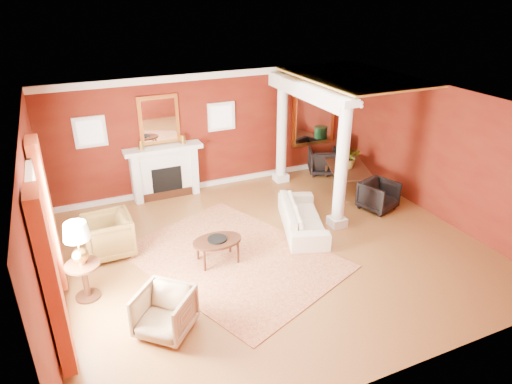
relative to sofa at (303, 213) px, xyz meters
name	(u,v)px	position (x,y,z in m)	size (l,w,h in m)	color
ground	(273,249)	(-0.94, -0.48, -0.39)	(8.00, 8.00, 0.00)	brown
room_shell	(274,154)	(-0.94, -0.48, 1.62)	(8.04, 7.04, 2.92)	#5E1D0D
fireplace	(165,172)	(-2.24, 2.84, 0.25)	(1.85, 0.42, 1.29)	white
overmantel_mirror	(159,120)	(-2.24, 2.97, 1.51)	(0.95, 0.07, 1.15)	gold
flank_window_left	(90,132)	(-3.79, 2.98, 1.41)	(0.70, 0.07, 0.70)	white
flank_window_right	(221,116)	(-0.69, 2.98, 1.41)	(0.70, 0.07, 0.70)	white
left_window	(48,245)	(-4.83, -1.08, 1.03)	(0.21, 2.55, 2.60)	white
column_front	(342,165)	(0.76, -0.18, 1.03)	(0.36, 0.36, 2.80)	white
column_back	(282,129)	(0.76, 2.52, 1.03)	(0.36, 0.36, 2.80)	white
header_beam	(306,91)	(0.76, 1.42, 2.23)	(0.30, 3.20, 0.32)	white
amber_ceiling	(354,77)	(1.91, 1.27, 2.48)	(2.30, 3.40, 0.04)	gold
dining_mirror	(314,115)	(1.96, 2.97, 1.16)	(1.30, 0.07, 1.70)	gold
chandelier	(352,103)	(1.96, 1.32, 1.85)	(0.60, 0.62, 0.75)	#AF8737
crown_trim	(210,75)	(-0.94, 2.98, 2.43)	(8.00, 0.08, 0.16)	white
base_trim	(215,183)	(-0.94, 2.98, -0.33)	(8.00, 0.08, 0.12)	white
rug	(234,258)	(-1.76, -0.46, -0.39)	(2.89, 3.86, 0.02)	maroon
sofa	(303,213)	(0.00, 0.00, 0.00)	(2.02, 0.59, 0.79)	beige
armchair_leopard	(108,234)	(-3.89, 0.66, 0.06)	(0.88, 0.82, 0.90)	black
armchair_stripe	(164,310)	(-3.43, -1.90, 0.00)	(0.76, 0.72, 0.79)	tan
coffee_table	(217,242)	(-2.07, -0.44, 0.03)	(0.94, 0.94, 0.48)	black
coffee_book	(216,234)	(-2.08, -0.38, 0.18)	(0.15, 0.02, 0.20)	black
side_table	(79,249)	(-4.44, -0.55, 0.55)	(0.57, 0.57, 1.42)	black
dining_table	(349,172)	(2.10, 1.37, 0.07)	(1.67, 0.59, 0.93)	black
dining_chair_near	(379,194)	(2.07, 0.12, -0.02)	(0.73, 0.68, 0.75)	black
dining_chair_far	(323,160)	(2.05, 2.52, -0.01)	(0.74, 0.69, 0.76)	black
green_urn	(342,159)	(2.56, 2.35, 0.00)	(0.42, 0.42, 1.00)	#154421
potted_plant	(351,146)	(2.10, 1.37, 0.75)	(0.50, 0.55, 0.43)	#26591E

